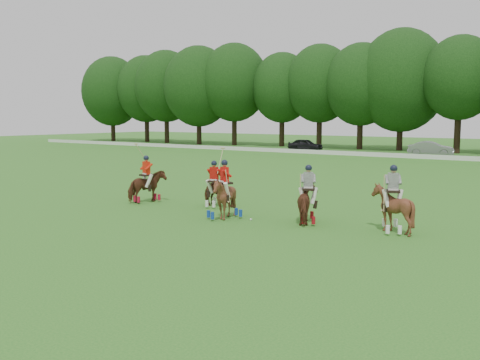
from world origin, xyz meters
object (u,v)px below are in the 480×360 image
Objects in this scene: polo_red_a at (147,186)px; polo_red_c at (225,198)px; car_left at (305,145)px; polo_red_b at (214,191)px; polo_stripe_a at (308,202)px; polo_stripe_b at (392,208)px; car_mid at (431,149)px; polo_ball at (251,219)px.

polo_red_c is (5.49, -1.15, 0.06)m from polo_red_a.
car_left is 1.57× the size of polo_red_b.
polo_stripe_a is 3.20m from polo_stripe_b.
car_left is at bearing 107.79° from polo_red_a.
polo_red_a is 1.05× the size of polo_red_b.
polo_stripe_b is (9.50, -38.33, 0.12)m from car_mid.
polo_red_b is 1.11× the size of polo_red_c.
polo_ball is (6.53, -0.82, -0.76)m from polo_red_a.
polo_red_b is 8.41m from polo_stripe_b.
polo_red_c is at bearing -159.23° from polo_stripe_a.
car_mid reaches higher than polo_ball.
polo_red_a is (-2.28, -38.67, 0.05)m from car_mid.
polo_stripe_b is at bearing 13.36° from polo_red_c.
polo_red_b reaches higher than polo_ball.
polo_red_a reaches higher than car_left.
polo_red_b is at bearing 136.25° from polo_red_c.
polo_red_b is at bearing 151.79° from polo_ball.
car_mid is at bearing 99.29° from polo_stripe_a.
car_mid is 39.95m from polo_red_c.
polo_stripe_b is at bearing -177.53° from car_mid.
polo_red_c is (2.11, -2.02, 0.13)m from polo_red_b.
polo_red_b is (1.11, -37.81, -0.02)m from car_mid.
polo_stripe_a is at bearing -9.12° from polo_red_b.
polo_ball is at bearing -167.50° from polo_stripe_b.
car_mid is at bearing 91.68° from polo_red_b.
polo_red_c is at bearing -43.75° from polo_red_b.
polo_red_a is 1.24× the size of polo_stripe_a.
polo_red_b is at bearing -161.12° from car_left.
polo_stripe_b reaches higher than polo_red_c.
car_left reaches higher than polo_ball.
polo_red_c is at bearing 173.16° from car_mid.
polo_red_a is at bearing 168.17° from polo_red_c.
polo_stripe_a is (5.22, -0.84, 0.08)m from polo_red_b.
car_left is 40.97m from polo_red_b.
polo_red_b reaches higher than polo_stripe_a.
polo_red_b is 2.92m from polo_red_c.
polo_red_a is at bearing -178.33° from polo_stripe_b.
polo_red_b is at bearing 14.35° from polo_red_a.
polo_red_a is (12.41, -38.67, 0.09)m from car_left.
polo_stripe_a is 0.94× the size of polo_stripe_b.
polo_red_c is at bearing -11.83° from polo_red_a.
polo_ball is at bearing 17.58° from polo_red_c.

